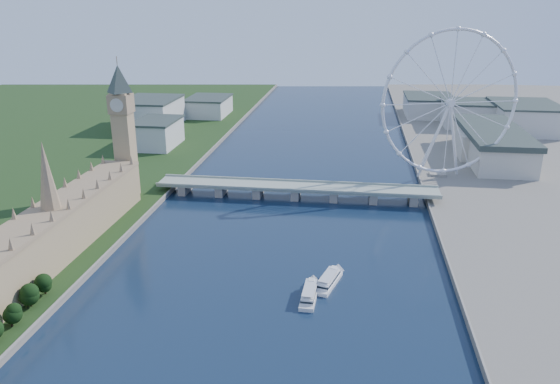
# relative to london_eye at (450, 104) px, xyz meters

# --- Properties ---
(parliament_range) EXTENTS (24.00, 200.00, 70.00)m
(parliament_range) POSITION_rel_london_eye_xyz_m (-247.98, -185.08, -49.04)
(parliament_range) COLOR tan
(parliament_range) RESTS_ON ground
(big_ben) EXTENTS (20.02, 20.02, 110.00)m
(big_ben) POSITION_rel_london_eye_xyz_m (-247.98, -77.08, -0.95)
(big_ben) COLOR tan
(big_ben) RESTS_ON ground
(westminster_bridge) EXTENTS (220.00, 22.00, 9.50)m
(westminster_bridge) POSITION_rel_london_eye_xyz_m (-119.98, -55.08, -60.89)
(westminster_bridge) COLOR gray
(westminster_bridge) RESTS_ON ground
(london_eye) EXTENTS (113.60, 39.12, 124.30)m
(london_eye) POSITION_rel_london_eye_xyz_m (0.00, 0.00, 0.00)
(london_eye) COLOR silver
(london_eye) RESTS_ON ground
(county_hall) EXTENTS (54.00, 144.00, 35.00)m
(county_hall) POSITION_rel_london_eye_xyz_m (55.02, 74.92, -67.52)
(county_hall) COLOR beige
(county_hall) RESTS_ON ground
(city_skyline) EXTENTS (505.00, 280.00, 32.00)m
(city_skyline) POSITION_rel_london_eye_xyz_m (-80.75, 205.00, -50.56)
(city_skyline) COLOR beige
(city_skyline) RESTS_ON ground
(tour_boat_near) EXTENTS (9.11, 31.07, 6.81)m
(tour_boat_near) POSITION_rel_london_eye_xyz_m (-96.11, -208.73, -67.52)
(tour_boat_near) COLOR silver
(tour_boat_near) RESTS_ON ground
(tour_boat_far) EXTENTS (15.92, 31.88, 6.84)m
(tour_boat_far) POSITION_rel_london_eye_xyz_m (-86.95, -192.92, -67.52)
(tour_boat_far) COLOR white
(tour_boat_far) RESTS_ON ground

